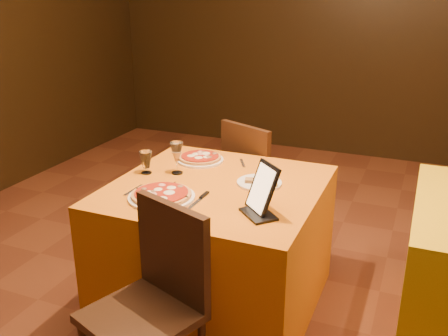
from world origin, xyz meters
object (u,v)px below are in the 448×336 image
at_px(main_table, 217,246).
at_px(chair_main_near, 141,316).
at_px(wine_glass, 177,158).
at_px(chair_main_far, 263,183).
at_px(tablet, 262,188).
at_px(pizza_far, 200,159).
at_px(water_glass, 146,163).
at_px(pizza_near, 162,196).

xyz_separation_m(main_table, chair_main_near, (0.00, -0.81, 0.08)).
distance_m(chair_main_near, wine_glass, 1.00).
xyz_separation_m(chair_main_far, tablet, (0.33, -1.05, 0.41)).
bearing_deg(chair_main_far, wine_glass, 93.78).
relative_size(main_table, chair_main_far, 1.21).
height_order(pizza_far, tablet, tablet).
height_order(chair_main_far, water_glass, chair_main_far).
bearing_deg(wine_glass, water_glass, -157.88).
xyz_separation_m(pizza_far, wine_glass, (-0.03, -0.24, 0.08)).
relative_size(main_table, water_glass, 8.46).
xyz_separation_m(main_table, pizza_far, (-0.25, 0.32, 0.39)).
bearing_deg(pizza_near, wine_glass, 105.01).
distance_m(main_table, chair_main_near, 0.81).
height_order(chair_main_far, wine_glass, wine_glass).
bearing_deg(tablet, water_glass, -152.99).
bearing_deg(water_glass, chair_main_near, -61.44).
bearing_deg(wine_glass, main_table, -14.35).
bearing_deg(tablet, pizza_near, -130.82).
height_order(main_table, pizza_near, pizza_near).
bearing_deg(pizza_near, main_table, 56.25).
bearing_deg(chair_main_far, main_table, 114.20).
height_order(main_table, pizza_far, pizza_far).
bearing_deg(chair_main_near, tablet, 80.79).
height_order(pizza_near, tablet, tablet).
bearing_deg(chair_main_near, pizza_near, 129.71).
bearing_deg(chair_main_near, wine_glass, 128.07).
xyz_separation_m(chair_main_near, tablet, (0.33, 0.58, 0.41)).
distance_m(water_glass, tablet, 0.81).
distance_m(main_table, tablet, 0.64).
height_order(pizza_far, wine_glass, wine_glass).
xyz_separation_m(water_glass, tablet, (0.77, -0.23, 0.06)).
distance_m(chair_main_far, pizza_far, 0.64).
bearing_deg(chair_main_far, pizza_far, 87.88).
relative_size(wine_glass, water_glass, 1.46).
bearing_deg(wine_glass, chair_main_far, 69.58).
distance_m(chair_main_far, water_glass, 0.99).
bearing_deg(pizza_near, water_glass, 132.43).
relative_size(main_table, pizza_near, 3.24).
xyz_separation_m(main_table, chair_main_far, (0.00, 0.82, 0.08)).
bearing_deg(pizza_far, chair_main_near, -77.50).
relative_size(chair_main_far, pizza_far, 3.17).
relative_size(wine_glass, tablet, 0.78).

